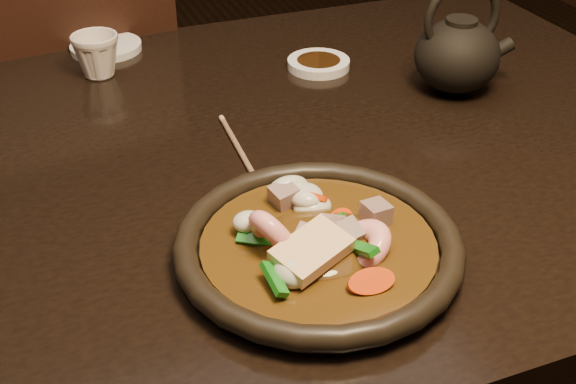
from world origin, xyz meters
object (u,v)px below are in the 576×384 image
object	(u,v)px
tea_cup	(96,54)
teapot	(458,52)
table	(146,218)
plate	(318,246)
chair	(59,135)

from	to	relation	value
tea_cup	teapot	distance (m)	0.54
table	teapot	distance (m)	0.50
plate	tea_cup	xyz separation A→B (m)	(-0.14, 0.54, 0.02)
teapot	chair	bearing A→B (deg)	143.99
plate	teapot	size ratio (longest dim) A/B	1.78
chair	teapot	distance (m)	0.81
table	plate	xyz separation A→B (m)	(0.14, -0.24, 0.09)
table	teapot	size ratio (longest dim) A/B	9.60
table	chair	world-z (taller)	chair
chair	tea_cup	world-z (taller)	chair
chair	plate	bearing A→B (deg)	97.41
table	plate	bearing A→B (deg)	-60.84
tea_cup	chair	bearing A→B (deg)	105.01
plate	chair	bearing A→B (deg)	104.64
chair	table	bearing A→B (deg)	90.28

